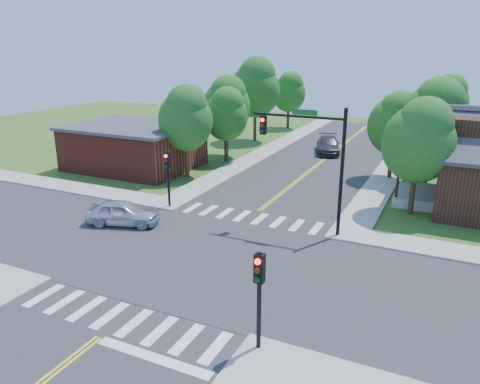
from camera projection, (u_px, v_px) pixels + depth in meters
The scene contains 25 objects.
ground at pixel (201, 258), 23.73m from camera, with size 100.00×100.00×0.00m, color #3D5A1C.
road_ns at pixel (201, 257), 23.72m from camera, with size 10.00×90.00×0.04m, color #2D2D30.
road_ew at pixel (201, 257), 23.72m from camera, with size 90.00×10.00×0.04m, color #2D2D30.
intersection_patch at pixel (201, 258), 23.73m from camera, with size 10.20×10.20×0.06m, color #2D2D30.
sidewalk_nw at pixel (139, 158), 43.78m from camera, with size 40.00×40.00×0.14m.
crosswalk_north at pixel (251, 217), 29.04m from camera, with size 8.85×2.00×0.01m.
crosswalk_south at pixel (122, 319), 18.39m from camera, with size 8.85×2.00×0.01m.
centerline at pixel (201, 257), 23.72m from camera, with size 0.30×90.00×0.01m.
stop_bar at pixel (153, 358), 16.18m from camera, with size 4.60×0.45×0.09m, color white.
signal_mast_ne at pixel (312, 150), 25.45m from camera, with size 5.30×0.42×7.20m.
signal_pole_se at pixel (259, 283), 15.79m from camera, with size 0.34×0.42×3.80m.
signal_pole_nw at pixel (168, 169), 30.00m from camera, with size 0.34×0.42×3.80m.
building_nw at pixel (134, 146), 40.31m from camera, with size 10.40×8.40×3.73m.
tree_e_a at pixel (420, 139), 28.22m from camera, with size 4.37×4.16×7.44m.
tree_e_b at pixel (435, 115), 34.14m from camera, with size 4.80×4.56×8.15m.
tree_e_c at pixel (438, 109), 40.86m from camera, with size 4.38×4.16×7.45m.
tree_e_d at pixel (447, 99), 47.99m from camera, with size 4.37×4.15×7.42m.
tree_w_a at pixel (186, 117), 36.60m from camera, with size 4.36×4.14×7.41m.
tree_w_b at pixel (227, 103), 43.12m from camera, with size 4.50×4.28×7.66m.
tree_w_c at pixel (256, 86), 49.87m from camera, with size 5.35×5.08×9.09m.
tree_w_d at pixel (289, 91), 57.92m from camera, with size 4.17×3.96×7.09m.
tree_house at pixel (396, 122), 35.87m from camera, with size 4.12×3.91×7.00m.
tree_bldg at pixel (226, 113), 41.45m from camera, with size 3.99×3.79×6.78m.
car_silver at pixel (123, 213), 27.77m from camera, with size 4.66×3.00×1.48m, color silver.
car_dgrey at pixel (328, 145), 45.79m from camera, with size 3.62×5.71×1.54m, color #333538.
Camera 1 is at (11.07, -18.61, 10.45)m, focal length 35.00 mm.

